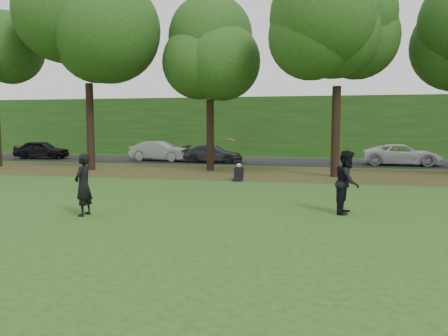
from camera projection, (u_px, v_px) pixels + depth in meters
name	position (u px, v px, depth m)	size (l,w,h in m)	color
ground	(194.00, 228.00, 11.37)	(120.00, 120.00, 0.00)	#204716
leaf_litter	(259.00, 173.00, 24.02)	(60.00, 7.00, 0.01)	#4A311A
street	(274.00, 161.00, 31.80)	(70.00, 7.00, 0.02)	black
far_hedge	(281.00, 127.00, 37.39)	(70.00, 3.00, 5.00)	#1D4212
player_left	(83.00, 185.00, 12.80)	(0.67, 0.44, 1.84)	black
player_right	(347.00, 182.00, 13.12)	(0.93, 0.72, 1.91)	black
parked_cars	(260.00, 153.00, 30.51)	(40.47, 2.74, 1.45)	black
frisbee	(231.00, 139.00, 12.73)	(0.30, 0.31, 0.09)	#E31357
seated_person	(239.00, 174.00, 20.96)	(0.43, 0.74, 0.83)	black
tree_line	(254.00, 27.00, 23.25)	(55.30, 7.90, 12.31)	black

